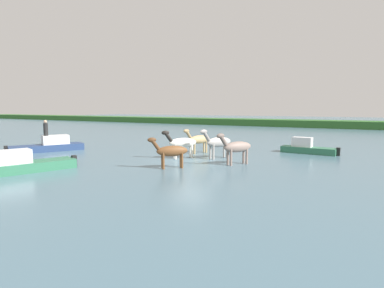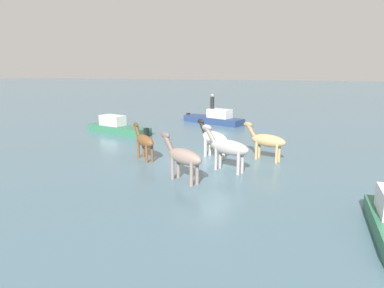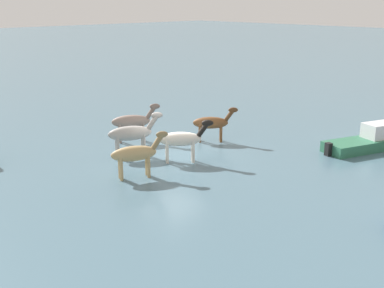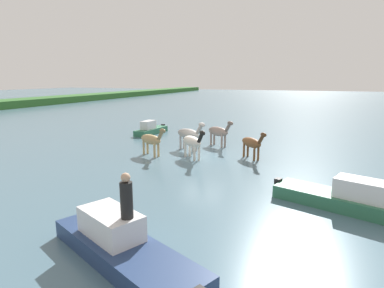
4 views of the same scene
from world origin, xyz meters
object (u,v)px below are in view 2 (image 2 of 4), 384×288
Objects in this scene: boat_dinghy_port at (214,119)px; horse_lead at (228,147)px; horse_gray_outer at (213,138)px; horse_chestnut_trailing at (183,156)px; boat_motor_center at (118,128)px; person_watcher_seated at (212,102)px; horse_dark_mare at (267,141)px; horse_dun_straggler at (144,141)px.

horse_lead is at bearing -51.09° from boat_dinghy_port.
horse_gray_outer reaches higher than boat_dinghy_port.
boat_motor_center is (-8.76, -7.55, -0.72)m from horse_chestnut_trailing.
horse_chestnut_trailing is 1.90× the size of person_watcher_seated.
horse_chestnut_trailing reaches higher than horse_dark_mare.
horse_gray_outer is at bearing 28.20° from horse_dark_mare.
boat_dinghy_port is (-10.50, -4.88, -0.68)m from horse_dark_mare.
horse_chestnut_trailing is at bearing 78.42° from horse_dark_mare.
horse_lead is 0.48× the size of boat_motor_center.
horse_chestnut_trailing is at bearing 149.24° from boat_motor_center.
horse_lead is 2.05× the size of person_watcher_seated.
horse_chestnut_trailing is 11.58m from boat_motor_center.
horse_chestnut_trailing is at bearing 124.32° from horse_gray_outer.
horse_dark_mare is 5.14m from horse_chestnut_trailing.
horse_gray_outer is at bearing -114.73° from horse_dun_straggler.
horse_chestnut_trailing is 14.82m from boat_dinghy_port.
horse_dun_straggler is at bearing 146.14° from boat_motor_center.
person_watcher_seated is at bearing -50.64° from horse_dun_straggler.
boat_motor_center is at bearing -9.22° from horse_dun_straggler.
person_watcher_seated is (-11.97, 0.79, 0.80)m from horse_dun_straggler.
person_watcher_seated reaches higher than horse_lead.
horse_dun_straggler is 0.82× the size of horse_chestnut_trailing.
boat_dinghy_port is 8.19m from boat_motor_center.
horse_dark_mare is at bearing 25.81° from person_watcher_seated.
horse_gray_outer reaches higher than boat_motor_center.
horse_gray_outer is 1.75× the size of person_watcher_seated.
horse_dun_straggler is 0.35× the size of boat_dinghy_port.
boat_dinghy_port is at bearing -115.18° from boat_motor_center.
horse_lead reaches higher than horse_dun_straggler.
person_watcher_seated reaches higher than horse_dun_straggler.
horse_gray_outer is at bearing -63.88° from horse_chestnut_trailing.
horse_chestnut_trailing is (1.88, -1.46, -0.04)m from horse_lead.
boat_dinghy_port is at bearing -51.29° from horse_chestnut_trailing.
horse_lead reaches higher than horse_chestnut_trailing.
horse_lead is 0.46× the size of boat_dinghy_port.
horse_dark_mare is at bearing -99.03° from horse_lead.
horse_dark_mare is 1.01× the size of horse_chestnut_trailing.
boat_dinghy_port is at bearing -51.48° from horse_dun_straggler.
person_watcher_seated is (-12.76, -3.53, 0.68)m from horse_lead.
horse_dun_straggler is 0.82× the size of horse_dark_mare.
horse_lead is 13.25m from boat_dinghy_port.
boat_dinghy_port is 1.45m from person_watcher_seated.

